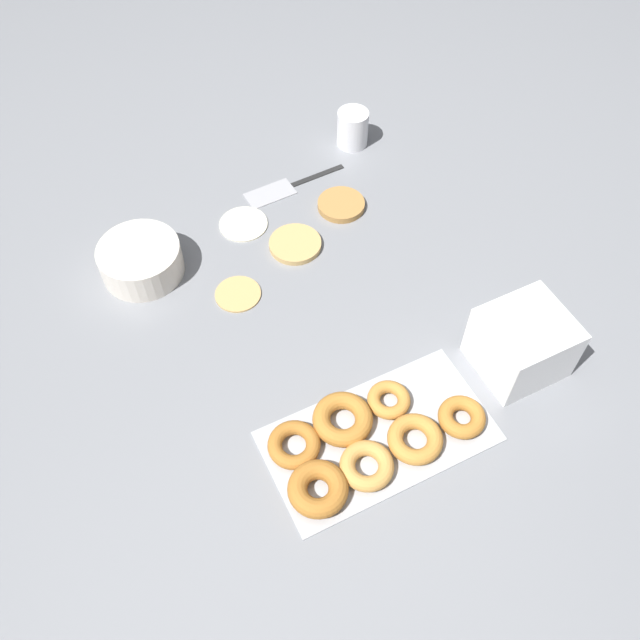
{
  "coord_description": "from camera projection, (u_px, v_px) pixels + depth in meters",
  "views": [
    {
      "loc": [
        -0.37,
        -0.85,
        1.12
      ],
      "look_at": [
        -0.01,
        -0.13,
        0.04
      ],
      "focal_mm": 38.0,
      "sensor_mm": 36.0,
      "label": 1
    }
  ],
  "objects": [
    {
      "name": "spatula",
      "position": [
        281.0,
        189.0,
        1.63
      ],
      "size": [
        0.26,
        0.07,
        0.01
      ],
      "rotation": [
        0.0,
        0.0,
        3.19
      ],
      "color": "black",
      "rests_on": "ground_plane"
    },
    {
      "name": "pancake_2",
      "position": [
        238.0,
        293.0,
        1.43
      ],
      "size": [
        0.1,
        0.1,
        0.01
      ],
      "primitive_type": "cylinder",
      "color": "tan",
      "rests_on": "ground_plane"
    },
    {
      "name": "batter_bowl",
      "position": [
        141.0,
        260.0,
        1.45
      ],
      "size": [
        0.18,
        0.18,
        0.07
      ],
      "color": "silver",
      "rests_on": "ground_plane"
    },
    {
      "name": "pancake_1",
      "position": [
        295.0,
        244.0,
        1.51
      ],
      "size": [
        0.12,
        0.12,
        0.01
      ],
      "primitive_type": "cylinder",
      "color": "tan",
      "rests_on": "ground_plane"
    },
    {
      "name": "pancake_0",
      "position": [
        243.0,
        223.0,
        1.56
      ],
      "size": [
        0.11,
        0.11,
        0.01
      ],
      "primitive_type": "cylinder",
      "color": "silver",
      "rests_on": "ground_plane"
    },
    {
      "name": "paper_cup",
      "position": [
        353.0,
        128.0,
        1.7
      ],
      "size": [
        0.08,
        0.08,
        0.09
      ],
      "color": "white",
      "rests_on": "ground_plane"
    },
    {
      "name": "donut_tray",
      "position": [
        367.0,
        441.0,
        1.22
      ],
      "size": [
        0.41,
        0.22,
        0.04
      ],
      "color": "#ADAFB5",
      "rests_on": "ground_plane"
    },
    {
      "name": "pancake_3",
      "position": [
        341.0,
        205.0,
        1.59
      ],
      "size": [
        0.11,
        0.11,
        0.02
      ],
      "primitive_type": "cylinder",
      "color": "#B27F42",
      "rests_on": "ground_plane"
    },
    {
      "name": "container_stack",
      "position": [
        522.0,
        343.0,
        1.28
      ],
      "size": [
        0.16,
        0.15,
        0.13
      ],
      "color": "white",
      "rests_on": "ground_plane"
    },
    {
      "name": "ground_plane",
      "position": [
        296.0,
        285.0,
        1.45
      ],
      "size": [
        3.0,
        3.0,
        0.0
      ],
      "primitive_type": "plane",
      "color": "gray"
    }
  ]
}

